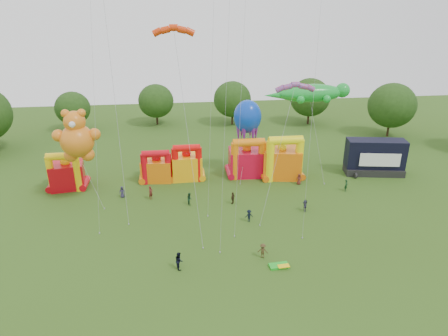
{
  "coord_description": "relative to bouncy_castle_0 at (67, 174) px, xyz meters",
  "views": [
    {
      "loc": [
        -4.46,
        -28.88,
        25.03
      ],
      "look_at": [
        1.44,
        18.0,
        5.6
      ],
      "focal_mm": 32.0,
      "sensor_mm": 36.0,
      "label": 1
    }
  ],
  "objects": [
    {
      "name": "gecko_kite",
      "position": [
        36.84,
        1.04,
        7.15
      ],
      "size": [
        13.33,
        8.08,
        14.11
      ],
      "color": "green",
      "rests_on": "ground"
    },
    {
      "name": "bouncy_castle_3",
      "position": [
        26.82,
        1.57,
        0.17
      ],
      "size": [
        5.59,
        4.57,
        6.44
      ],
      "color": "red",
      "rests_on": "ground"
    },
    {
      "name": "bouncy_castle_1",
      "position": [
        12.9,
        1.27,
        -0.26
      ],
      "size": [
        4.86,
        4.05,
        5.22
      ],
      "color": "orange",
      "rests_on": "ground"
    },
    {
      "name": "spectator_7",
      "position": [
        40.02,
        -6.01,
        -1.38
      ],
      "size": [
        0.71,
        0.77,
        1.77
      ],
      "primitive_type": "imported",
      "rotation": [
        0.0,
        0.0,
        0.98
      ],
      "color": "#15361A",
      "rests_on": "ground"
    },
    {
      "name": "bouncy_castle_2",
      "position": [
        17.47,
        1.27,
        -0.0
      ],
      "size": [
        4.57,
        3.69,
        5.91
      ],
      "color": "#FBA50D",
      "rests_on": "ground"
    },
    {
      "name": "spectator_2",
      "position": [
        17.43,
        -7.37,
        -1.42
      ],
      "size": [
        0.77,
        0.92,
        1.69
      ],
      "primitive_type": "imported",
      "rotation": [
        0.0,
        0.0,
        1.74
      ],
      "color": "#173B20",
      "rests_on": "ground"
    },
    {
      "name": "stage_trailer",
      "position": [
        46.96,
        -0.28,
        0.45
      ],
      "size": [
        9.39,
        4.89,
        5.62
      ],
      "color": "black",
      "rests_on": "ground"
    },
    {
      "name": "spectator_3",
      "position": [
        24.51,
        -12.92,
        -1.46
      ],
      "size": [
        1.09,
        0.7,
        1.61
      ],
      "primitive_type": "imported",
      "rotation": [
        0.0,
        0.0,
        3.24
      ],
      "color": "black",
      "rests_on": "ground"
    },
    {
      "name": "spectator_0",
      "position": [
        8.2,
        -4.11,
        -1.44
      ],
      "size": [
        0.84,
        0.58,
        1.66
      ],
      "primitive_type": "imported",
      "rotation": [
        0.0,
        0.0,
        -0.06
      ],
      "color": "#2B2741",
      "rests_on": "ground"
    },
    {
      "name": "bouncy_castle_4",
      "position": [
        32.07,
        0.18,
        0.41
      ],
      "size": [
        6.41,
        5.47,
        7.1
      ],
      "color": "orange",
      "rests_on": "ground"
    },
    {
      "name": "teddy_bear_kite",
      "position": [
        3.85,
        -5.52,
        5.36
      ],
      "size": [
        6.0,
        4.35,
        13.13
      ],
      "color": "orange",
      "rests_on": "ground"
    },
    {
      "name": "spectator_4",
      "position": [
        23.23,
        -7.89,
        -1.42
      ],
      "size": [
        0.93,
        1.04,
        1.69
      ],
      "primitive_type": "imported",
      "rotation": [
        0.0,
        0.0,
        4.07
      ],
      "color": "#392A17",
      "rests_on": "ground"
    },
    {
      "name": "ground",
      "position": [
        20.49,
        -26.69,
        -2.27
      ],
      "size": [
        160.0,
        160.0,
        0.0
      ],
      "primitive_type": "plane",
      "color": "#304F16",
      "rests_on": "ground"
    },
    {
      "name": "spectator_5",
      "position": [
        32.27,
        -11.1,
        -1.47
      ],
      "size": [
        0.7,
        1.53,
        1.59
      ],
      "primitive_type": "imported",
      "rotation": [
        0.0,
        0.0,
        4.55
      ],
      "color": "#242239",
      "rests_on": "ground"
    },
    {
      "name": "spectator_8",
      "position": [
        15.73,
        -21.43,
        -1.31
      ],
      "size": [
        0.91,
        1.06,
        1.91
      ],
      "primitive_type": "imported",
      "rotation": [
        0.0,
        0.0,
        1.78
      ],
      "color": "black",
      "rests_on": "ground"
    },
    {
      "name": "octopus_kite",
      "position": [
        26.68,
        1.91,
        4.5
      ],
      "size": [
        4.23,
        6.85,
        11.82
      ],
      "color": "#0C39B6",
      "rests_on": "ground"
    },
    {
      "name": "spectator_9",
      "position": [
        24.58,
        -20.6,
        -1.43
      ],
      "size": [
        1.21,
        0.92,
        1.67
      ],
      "primitive_type": "imported",
      "rotation": [
        0.0,
        0.0,
        2.83
      ],
      "color": "#42331A",
      "rests_on": "ground"
    },
    {
      "name": "diamond_kites",
      "position": [
        19.88,
        -12.28,
        14.09
      ],
      "size": [
        26.03,
        14.81,
        38.46
      ],
      "color": "#EF0B4B",
      "rests_on": "ground"
    },
    {
      "name": "parafoil_kites",
      "position": [
        19.47,
        -10.65,
        8.36
      ],
      "size": [
        27.26,
        16.12,
        27.58
      ],
      "color": "red",
      "rests_on": "ground"
    },
    {
      "name": "folded_kite_bundle",
      "position": [
        25.96,
        -22.47,
        -2.13
      ],
      "size": [
        2.07,
        1.22,
        0.31
      ],
      "color": "green",
      "rests_on": "ground"
    },
    {
      "name": "spectator_6",
      "position": [
        33.95,
        -2.96,
        -1.42
      ],
      "size": [
        0.98,
        0.86,
        1.69
      ],
      "primitive_type": "imported",
      "rotation": [
        0.0,
        0.0,
        5.8
      ],
      "color": "maroon",
      "rests_on": "ground"
    },
    {
      "name": "bouncy_castle_0",
      "position": [
        0.0,
        0.0,
        0.0
      ],
      "size": [
        5.16,
        4.38,
        5.93
      ],
      "color": "red",
      "rests_on": "ground"
    },
    {
      "name": "spectator_1",
      "position": [
        12.18,
        -5.13,
        -1.31
      ],
      "size": [
        0.8,
        0.83,
        1.92
      ],
      "primitive_type": "imported",
      "rotation": [
        0.0,
        0.0,
        0.9
      ],
      "color": "#571D19",
      "rests_on": "ground"
    },
    {
      "name": "tree_ring",
      "position": [
        19.28,
        -26.06,
        3.99
      ],
      "size": [
        126.6,
        128.73,
        12.07
      ],
      "color": "#352314",
      "rests_on": "ground"
    }
  ]
}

